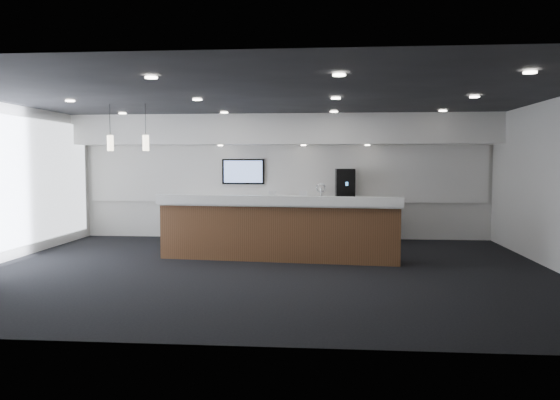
{
  "coord_description": "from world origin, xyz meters",
  "views": [
    {
      "loc": [
        1.06,
        -9.42,
        1.89
      ],
      "look_at": [
        0.13,
        1.3,
        1.14
      ],
      "focal_mm": 35.0,
      "sensor_mm": 36.0,
      "label": 1
    }
  ],
  "objects": [
    {
      "name": "cup_2",
      "position": [
        1.02,
        3.51,
        1.0
      ],
      "size": [
        0.13,
        0.13,
        0.1
      ],
      "primitive_type": "imported",
      "rotation": [
        0.0,
        0.0,
        1.29
      ],
      "color": "white",
      "rests_on": "back_credenza"
    },
    {
      "name": "cup_1",
      "position": [
        1.16,
        3.51,
        1.0
      ],
      "size": [
        0.15,
        0.15,
        0.1
      ],
      "primitive_type": "imported",
      "rotation": [
        0.0,
        0.0,
        0.65
      ],
      "color": "white",
      "rests_on": "back_credenza"
    },
    {
      "name": "soffit_bulkhead",
      "position": [
        0.0,
        3.55,
        2.65
      ],
      "size": [
        10.0,
        0.9,
        0.7
      ],
      "primitive_type": "cube",
      "color": "silver",
      "rests_on": "back_wall"
    },
    {
      "name": "info_sign_right",
      "position": [
        0.49,
        3.54,
        1.07
      ],
      "size": [
        0.19,
        0.04,
        0.25
      ],
      "primitive_type": "cube",
      "rotation": [
        0.0,
        0.0,
        -0.12
      ],
      "color": "white",
      "rests_on": "back_credenza"
    },
    {
      "name": "ceiling_can_lights",
      "position": [
        0.0,
        0.0,
        2.97
      ],
      "size": [
        7.0,
        5.0,
        0.02
      ],
      "primitive_type": null,
      "color": "white",
      "rests_on": "ceiling"
    },
    {
      "name": "alcove_panel",
      "position": [
        0.0,
        3.97,
        1.6
      ],
      "size": [
        9.8,
        0.06,
        1.4
      ],
      "primitive_type": "cube",
      "color": "silver",
      "rests_on": "back_wall"
    },
    {
      "name": "cup_3",
      "position": [
        0.88,
        3.51,
        1.0
      ],
      "size": [
        0.14,
        0.14,
        0.1
      ],
      "primitive_type": "imported",
      "rotation": [
        0.0,
        0.0,
        1.94
      ],
      "color": "white",
      "rests_on": "back_credenza"
    },
    {
      "name": "cup_0",
      "position": [
        1.3,
        3.51,
        1.0
      ],
      "size": [
        0.11,
        0.11,
        0.1
      ],
      "primitive_type": "imported",
      "color": "white",
      "rests_on": "back_credenza"
    },
    {
      "name": "coffee_machine",
      "position": [
        1.49,
        3.69,
        1.34
      ],
      "size": [
        0.47,
        0.59,
        0.78
      ],
      "rotation": [
        0.0,
        0.0,
        0.06
      ],
      "color": "black",
      "rests_on": "back_credenza"
    },
    {
      "name": "cup_7",
      "position": [
        0.32,
        3.51,
        1.0
      ],
      "size": [
        0.13,
        0.13,
        0.1
      ],
      "primitive_type": "imported",
      "rotation": [
        0.0,
        0.0,
        4.52
      ],
      "color": "white",
      "rests_on": "back_credenza"
    },
    {
      "name": "back_wall",
      "position": [
        0.0,
        4.0,
        1.5
      ],
      "size": [
        10.0,
        0.02,
        3.0
      ],
      "primitive_type": "cube",
      "color": "silver",
      "rests_on": "ground"
    },
    {
      "name": "pendant_right",
      "position": [
        -3.1,
        0.8,
        2.25
      ],
      "size": [
        0.12,
        0.12,
        0.3
      ],
      "primitive_type": "cylinder",
      "color": "#FFECC6",
      "rests_on": "ceiling"
    },
    {
      "name": "ground",
      "position": [
        0.0,
        0.0,
        0.0
      ],
      "size": [
        10.0,
        10.0,
        0.0
      ],
      "primitive_type": "plane",
      "color": "black",
      "rests_on": "ground"
    },
    {
      "name": "back_credenza",
      "position": [
        -0.0,
        3.64,
        0.48
      ],
      "size": [
        5.06,
        0.66,
        0.95
      ],
      "color": "gray",
      "rests_on": "ground"
    },
    {
      "name": "service_counter",
      "position": [
        0.14,
        0.98,
        0.58
      ],
      "size": [
        4.72,
        1.24,
        1.49
      ],
      "rotation": [
        0.0,
        0.0,
        -0.1
      ],
      "color": "#52311B",
      "rests_on": "ground"
    },
    {
      "name": "info_sign_left",
      "position": [
        -0.25,
        3.56,
        1.07
      ],
      "size": [
        0.18,
        0.06,
        0.24
      ],
      "primitive_type": "cube",
      "rotation": [
        0.0,
        0.0,
        0.26
      ],
      "color": "white",
      "rests_on": "back_credenza"
    },
    {
      "name": "cup_4",
      "position": [
        0.74,
        3.51,
        1.0
      ],
      "size": [
        0.15,
        0.15,
        0.1
      ],
      "primitive_type": "imported",
      "rotation": [
        0.0,
        0.0,
        2.58
      ],
      "color": "white",
      "rests_on": "back_credenza"
    },
    {
      "name": "ceiling",
      "position": [
        0.0,
        0.0,
        3.0
      ],
      "size": [
        10.0,
        8.0,
        0.02
      ],
      "primitive_type": "cube",
      "color": "black",
      "rests_on": "back_wall"
    },
    {
      "name": "pendant_left",
      "position": [
        -2.4,
        0.8,
        2.25
      ],
      "size": [
        0.12,
        0.12,
        0.3
      ],
      "primitive_type": "cylinder",
      "color": "#FFECC6",
      "rests_on": "ceiling"
    },
    {
      "name": "cup_6",
      "position": [
        0.46,
        3.51,
        1.0
      ],
      "size": [
        0.15,
        0.15,
        0.1
      ],
      "primitive_type": "imported",
      "rotation": [
        0.0,
        0.0,
        3.87
      ],
      "color": "white",
      "rests_on": "back_credenza"
    },
    {
      "name": "wall_tv",
      "position": [
        -1.0,
        3.91,
        1.65
      ],
      "size": [
        1.05,
        0.08,
        0.62
      ],
      "color": "black",
      "rests_on": "back_wall"
    },
    {
      "name": "cup_5",
      "position": [
        0.6,
        3.51,
        1.0
      ],
      "size": [
        0.12,
        0.12,
        0.1
      ],
      "primitive_type": "imported",
      "rotation": [
        0.0,
        0.0,
        3.23
      ],
      "color": "white",
      "rests_on": "back_credenza"
    }
  ]
}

